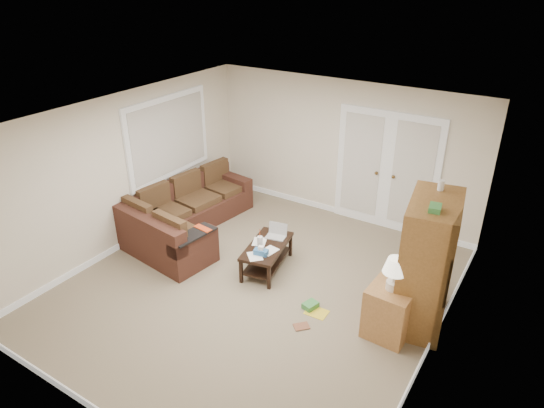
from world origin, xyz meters
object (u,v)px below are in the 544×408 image
Objects in this scene: sectional_sofa at (182,218)px; coffee_table at (267,255)px; side_cabinet at (390,308)px; tv_armoire at (427,262)px.

sectional_sofa is 2.49× the size of coffee_table.
sectional_sofa reaches higher than coffee_table.
sectional_sofa is at bearing 174.88° from side_cabinet.
tv_armoire is (4.12, -0.03, 0.57)m from sectional_sofa.
coffee_table is (1.80, -0.10, -0.08)m from sectional_sofa.
tv_armoire is (2.32, 0.07, 0.65)m from coffee_table.
sectional_sofa is 1.48× the size of tv_armoire.
coffee_table is at bearing 170.93° from side_cabinet.
side_cabinet is at bearing -0.16° from sectional_sofa.
sectional_sofa is at bearing 170.22° from tv_armoire.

